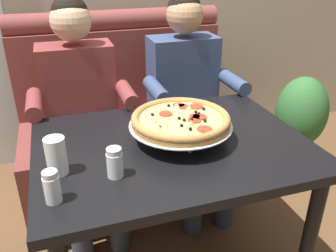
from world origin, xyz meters
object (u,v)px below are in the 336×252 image
pizza (181,120)px  diner_right (188,93)px  booth_bench (130,128)px  diner_left (82,106)px  shaker_parmesan (52,189)px  dining_table (172,163)px  drinking_glass (57,158)px  potted_plant (300,119)px  shaker_oregano (115,165)px

pizza → diner_right: bearing=65.8°
pizza → booth_bench: bearing=92.6°
diner_left → shaker_parmesan: bearing=-100.9°
diner_right → dining_table: bearing=-116.8°
drinking_glass → potted_plant: (1.65, 0.76, -0.42)m
diner_right → pizza: size_ratio=2.99×
dining_table → diner_right: 0.69m
booth_bench → pizza: (0.04, -0.87, 0.44)m
dining_table → diner_right: diner_right is taller
potted_plant → booth_bench: bearing=169.9°
booth_bench → potted_plant: size_ratio=1.98×
diner_right → shaker_parmesan: diner_right is taller
drinking_glass → dining_table: bearing=11.0°
drinking_glass → potted_plant: drinking_glass is taller
potted_plant → dining_table: bearing=-150.8°
diner_left → potted_plant: size_ratio=1.82×
diner_right → shaker_oregano: size_ratio=11.60×
dining_table → diner_left: bearing=116.8°
pizza → potted_plant: (1.16, 0.66, -0.45)m
shaker_oregano → drinking_glass: bearing=156.4°
booth_bench → dining_table: 0.92m
booth_bench → pizza: size_ratio=3.25×
booth_bench → shaker_oregano: size_ratio=12.58×
shaker_oregano → shaker_parmesan: same height
booth_bench → shaker_oregano: (-0.27, -1.05, 0.40)m
potted_plant → shaker_parmesan: bearing=-151.3°
diner_left → pizza: (0.35, -0.60, 0.13)m
diner_left → diner_right: 0.62m
shaker_oregano → drinking_glass: drinking_glass is taller
pizza → shaker_oregano: 0.36m
booth_bench → diner_right: (0.31, -0.27, 0.31)m
potted_plant → diner_left: bearing=-178.0°
diner_left → drinking_glass: (-0.15, -0.70, 0.10)m
dining_table → potted_plant: (1.20, 0.67, -0.26)m
pizza → potted_plant: 1.41m
diner_right → shaker_parmesan: (-0.79, -0.87, 0.09)m
booth_bench → dining_table: booth_bench is taller
shaker_parmesan → pizza: bearing=26.8°
diner_right → booth_bench: bearing=139.4°
booth_bench → shaker_parmesan: size_ratio=12.52×
dining_table → drinking_glass: drinking_glass is taller
dining_table → shaker_parmesan: (-0.48, -0.25, 0.15)m
booth_bench → shaker_parmesan: (-0.48, -1.13, 0.40)m
booth_bench → shaker_oregano: bearing=-104.3°
diner_left → dining_table: bearing=-63.2°
shaker_oregano → booth_bench: bearing=75.7°
dining_table → shaker_oregano: size_ratio=10.13×
diner_left → potted_plant: 1.54m
shaker_parmesan → potted_plant: shaker_parmesan is taller
booth_bench → diner_left: (-0.31, -0.27, 0.31)m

